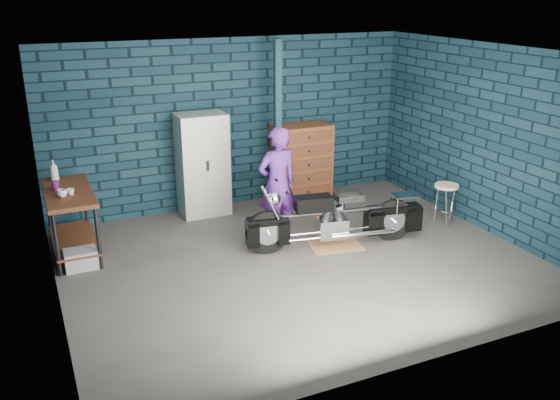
# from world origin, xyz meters

# --- Properties ---
(ground) EXTENTS (6.00, 6.00, 0.00)m
(ground) POSITION_xyz_m (0.00, 0.00, 0.00)
(ground) COLOR #4C4947
(ground) RESTS_ON ground
(room_walls) EXTENTS (6.02, 5.01, 2.71)m
(room_walls) POSITION_xyz_m (0.00, 0.55, 1.90)
(room_walls) COLOR #0D232D
(room_walls) RESTS_ON ground
(support_post) EXTENTS (0.10, 0.10, 2.70)m
(support_post) POSITION_xyz_m (0.55, 1.95, 1.35)
(support_post) COLOR #122F3B
(support_post) RESTS_ON ground
(workbench) EXTENTS (0.60, 1.40, 0.91)m
(workbench) POSITION_xyz_m (-2.68, 1.48, 0.46)
(workbench) COLOR brown
(workbench) RESTS_ON ground
(drip_mat) EXTENTS (0.79, 0.65, 0.01)m
(drip_mat) POSITION_xyz_m (0.68, 0.26, 0.00)
(drip_mat) COLOR #9C7844
(drip_mat) RESTS_ON ground
(motorcycle) EXTENTS (2.24, 0.95, 0.95)m
(motorcycle) POSITION_xyz_m (0.68, 0.26, 0.48)
(motorcycle) COLOR black
(motorcycle) RESTS_ON ground
(person) EXTENTS (0.63, 0.45, 1.64)m
(person) POSITION_xyz_m (0.05, 0.85, 0.82)
(person) COLOR #4E207A
(person) RESTS_ON ground
(storage_bin) EXTENTS (0.41, 0.29, 0.25)m
(storage_bin) POSITION_xyz_m (-2.66, 0.98, 0.13)
(storage_bin) COLOR #969A9F
(storage_bin) RESTS_ON ground
(locker) EXTENTS (0.75, 0.54, 1.61)m
(locker) POSITION_xyz_m (-0.61, 2.23, 0.81)
(locker) COLOR beige
(locker) RESTS_ON ground
(tool_chest) EXTENTS (0.96, 0.53, 1.28)m
(tool_chest) POSITION_xyz_m (1.12, 2.23, 0.64)
(tool_chest) COLOR brown
(tool_chest) RESTS_ON ground
(shop_stool) EXTENTS (0.36, 0.36, 0.65)m
(shop_stool) POSITION_xyz_m (2.56, 0.25, 0.32)
(shop_stool) COLOR beige
(shop_stool) RESTS_ON ground
(cup_a) EXTENTS (0.17, 0.17, 0.10)m
(cup_a) POSITION_xyz_m (-2.77, 1.24, 0.96)
(cup_a) COLOR beige
(cup_a) RESTS_ON workbench
(cup_b) EXTENTS (0.10, 0.10, 0.09)m
(cup_b) POSITION_xyz_m (-2.66, 1.27, 0.95)
(cup_b) COLOR beige
(cup_b) RESTS_ON workbench
(mug_purple) EXTENTS (0.11, 0.11, 0.12)m
(mug_purple) POSITION_xyz_m (-2.82, 1.56, 0.97)
(mug_purple) COLOR #691B6E
(mug_purple) RESTS_ON workbench
(bottle) EXTENTS (0.13, 0.13, 0.30)m
(bottle) POSITION_xyz_m (-2.80, 1.98, 1.06)
(bottle) COLOR #969A9F
(bottle) RESTS_ON workbench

